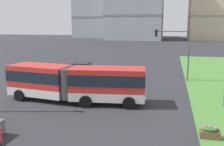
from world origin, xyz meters
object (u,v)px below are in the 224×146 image
(articulated_bus, at_px, (75,82))
(traffic_light_far_right, at_px, (177,46))
(car_white_van, at_px, (81,69))
(flower_planter_2, at_px, (210,132))

(articulated_bus, relative_size, traffic_light_far_right, 2.06)
(articulated_bus, relative_size, car_white_van, 2.70)
(articulated_bus, relative_size, flower_planter_2, 10.95)
(car_white_van, relative_size, traffic_light_far_right, 0.76)
(car_white_van, bearing_deg, flower_planter_2, -49.84)
(articulated_bus, bearing_deg, traffic_light_far_right, 50.11)
(articulated_bus, height_order, traffic_light_far_right, traffic_light_far_right)
(car_white_van, relative_size, flower_planter_2, 4.06)
(articulated_bus, xyz_separation_m, car_white_van, (-3.39, 10.88, -0.90))
(articulated_bus, bearing_deg, flower_planter_2, -26.82)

